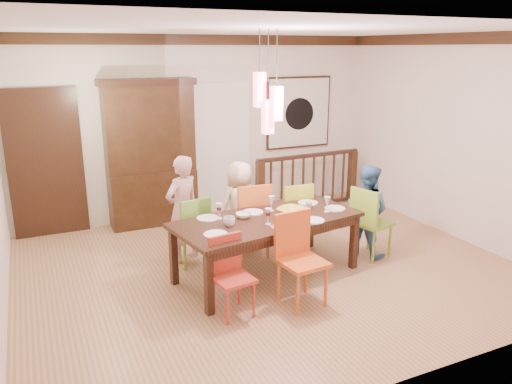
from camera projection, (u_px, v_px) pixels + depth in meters
name	position (u px, v px, depth m)	size (l,w,h in m)	color
floor	(268.00, 268.00, 6.36)	(6.00, 6.00, 0.00)	olive
ceiling	(270.00, 29.00, 5.56)	(6.00, 6.00, 0.00)	white
wall_back	(201.00, 127.00, 8.14)	(6.00, 6.00, 0.00)	beige
wall_right	(456.00, 138.00, 7.17)	(5.00, 5.00, 0.00)	beige
crown_molding	(270.00, 36.00, 5.58)	(6.00, 5.00, 0.16)	black
panel_door	(46.00, 166.00, 7.24)	(1.04, 0.07, 2.24)	black
white_doorway	(222.00, 150.00, 8.36)	(0.97, 0.05, 2.22)	silver
painting	(299.00, 113.00, 8.79)	(1.25, 0.06, 1.25)	black
pendant_cluster	(268.00, 103.00, 5.56)	(0.27, 0.21, 1.14)	#FF4C69
dining_table	(267.00, 224.00, 5.96)	(2.37, 1.36, 0.75)	black
chair_far_left	(190.00, 225.00, 6.35)	(0.47, 0.47, 0.91)	#66A731
chair_far_mid	(250.00, 213.00, 6.62)	(0.50, 0.50, 1.02)	#C65E23
chair_far_right	(292.00, 210.00, 6.88)	(0.45, 0.45, 0.95)	#ADC828
chair_near_left	(233.00, 272.00, 5.11)	(0.42, 0.42, 0.84)	#A9301F
chair_near_mid	(303.00, 255.00, 5.31)	(0.49, 0.49, 1.00)	#C4511C
chair_end_right	(373.00, 217.00, 6.57)	(0.53, 0.53, 0.96)	#7BA92C
china_hutch	(151.00, 153.00, 7.69)	(1.43, 0.46, 2.26)	black
balustrade	(308.00, 180.00, 8.62)	(2.00, 0.15, 0.96)	black
person_far_left	(182.00, 209.00, 6.41)	(0.51, 0.34, 1.40)	#D8A5A4
person_far_mid	(240.00, 206.00, 6.78)	(0.61, 0.40, 1.25)	beige
person_end_right	(367.00, 210.00, 6.62)	(0.60, 0.47, 1.24)	teal
serving_bowl	(292.00, 212.00, 6.03)	(0.34, 0.34, 0.08)	gold
small_bowl	(243.00, 215.00, 5.93)	(0.19, 0.19, 0.06)	white
cup_left	(229.00, 221.00, 5.66)	(0.13, 0.13, 0.10)	silver
cup_right	(309.00, 205.00, 6.27)	(0.09, 0.09, 0.09)	silver
plate_far_left	(208.00, 218.00, 5.91)	(0.26, 0.26, 0.01)	white
plate_far_mid	(253.00, 212.00, 6.12)	(0.26, 0.26, 0.01)	white
plate_far_right	(308.00, 203.00, 6.49)	(0.26, 0.26, 0.01)	white
plate_near_left	(216.00, 234.00, 5.39)	(0.26, 0.26, 0.01)	white
plate_near_mid	(313.00, 220.00, 5.83)	(0.26, 0.26, 0.01)	white
plate_end_right	(335.00, 208.00, 6.26)	(0.26, 0.26, 0.01)	white
wine_glass_a	(219.00, 211.00, 5.88)	(0.08, 0.08, 0.19)	#590C19
wine_glass_b	(271.00, 203.00, 6.17)	(0.08, 0.08, 0.19)	silver
wine_glass_c	(268.00, 216.00, 5.69)	(0.08, 0.08, 0.19)	#590C19
wine_glass_d	(327.00, 204.00, 6.13)	(0.08, 0.08, 0.19)	silver
napkin	(279.00, 227.00, 5.62)	(0.18, 0.14, 0.01)	#D83359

